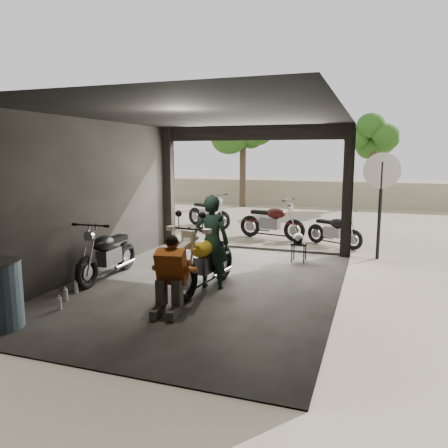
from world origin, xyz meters
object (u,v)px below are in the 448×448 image
Objects in this scene: rider at (212,242)px; stool at (299,246)px; mechanic at (169,277)px; sign_post at (381,187)px; outside_bike_c at (334,228)px; main_bike at (205,256)px; outside_bike_b at (272,219)px; outside_bike_a at (208,210)px; left_bike at (107,250)px; helmet at (298,238)px.

stool is (1.19, 2.55, -0.49)m from rider.
sign_post is at bearing 49.68° from mechanic.
main_bike is at bearing -172.17° from outside_bike_c.
main_bike is 5.12m from outside_bike_c.
sign_post is at bearing -105.15° from outside_bike_b.
outside_bike_a reaches higher than outside_bike_c.
sign_post is at bearing -105.98° from outside_bike_c.
outside_bike_a is at bearing 91.60° from left_bike.
left_bike reaches higher than outside_bike_c.
stool is (1.24, -2.53, -0.23)m from outside_bike_b.
mechanic reaches higher than stool.
rider is (0.04, -5.08, 0.27)m from outside_bike_b.
helmet is (1.26, 2.69, -0.06)m from main_bike.
main_bike is 0.75× the size of sign_post.
outside_bike_b is at bearing 173.84° from sign_post.
outside_bike_a reaches higher than stool.
main_bike is 1.10× the size of outside_bike_a.
outside_bike_c is (4.38, -1.83, -0.07)m from outside_bike_a.
outside_bike_b is at bearing 65.69° from left_bike.
outside_bike_c reaches higher than helmet.
rider is (2.58, -6.47, 0.30)m from outside_bike_a.
mechanic is (-0.08, -1.33, -0.04)m from main_bike.
outside_bike_c is at bearing -87.78° from outside_bike_a.
helmet is (3.76, -3.90, -0.02)m from outside_bike_a.
helmet is at bearing -141.21° from outside_bike_b.
mechanic is at bearing -87.00° from main_bike.
helmet is (1.22, -2.51, -0.04)m from outside_bike_b.
helmet is at bearing 36.68° from left_bike.
left_bike is at bearing -151.78° from outside_bike_a.
outside_bike_a is 7.06× the size of helmet.
stool is (1.36, 4.00, -0.21)m from mechanic.
stool is 0.19m from helmet.
outside_bike_a is (-2.50, 6.59, -0.05)m from main_bike.
sign_post reaches higher than rider.
left_bike reaches higher than outside_bike_a.
sign_post is at bearing -132.25° from rider.
rider reaches higher than left_bike.
left_bike is 1.18× the size of outside_bike_c.
outside_bike_c is at bearing -90.54° from outside_bike_b.
rider reaches higher than outside_bike_b.
sign_post reaches higher than outside_bike_a.
left_bike is at bearing 0.50° from rider.
mechanic is at bearing -35.20° from left_bike.
stool is at bearing 71.06° from main_bike.
outside_bike_b is 1.20× the size of outside_bike_c.
mechanic is (2.41, -7.92, 0.01)m from outside_bike_a.
mechanic is 2.58× the size of stool.
sign_post reaches higher than stool.
outside_bike_c is 6.17× the size of helmet.
rider is (0.08, 0.12, 0.25)m from main_bike.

